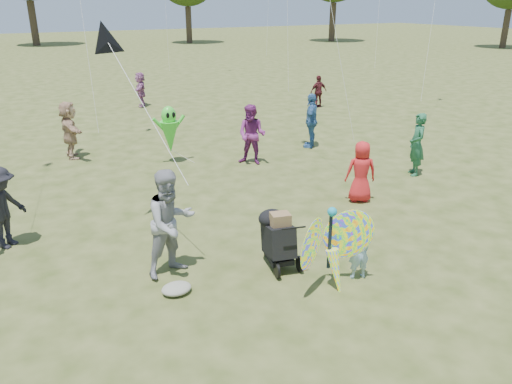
% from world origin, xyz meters
% --- Properties ---
extents(ground, '(160.00, 160.00, 0.00)m').
position_xyz_m(ground, '(0.00, 0.00, 0.00)').
color(ground, '#51592B').
rests_on(ground, ground).
extents(child_girl, '(0.44, 0.35, 1.07)m').
position_xyz_m(child_girl, '(0.69, -0.62, 0.54)').
color(child_girl, '#92B8CE').
rests_on(child_girl, ground).
extents(adult_man, '(1.10, 0.94, 1.97)m').
position_xyz_m(adult_man, '(-2.10, 1.16, 0.98)').
color(adult_man, gray).
rests_on(adult_man, ground).
extents(grey_bag, '(0.52, 0.42, 0.16)m').
position_xyz_m(grey_bag, '(-2.31, 0.49, 0.08)').
color(grey_bag, gray).
rests_on(grey_bag, ground).
extents(crowd_a, '(0.88, 0.76, 1.51)m').
position_xyz_m(crowd_a, '(3.13, 2.23, 0.76)').
color(crowd_a, red).
rests_on(crowd_a, ground).
extents(crowd_b, '(1.21, 1.20, 1.68)m').
position_xyz_m(crowd_b, '(-4.65, 3.77, 0.84)').
color(crowd_b, black).
rests_on(crowd_b, ground).
extents(crowd_c, '(1.06, 1.06, 1.81)m').
position_xyz_m(crowd_c, '(4.89, 6.84, 0.91)').
color(crowd_c, '#39669C').
rests_on(crowd_c, ground).
extents(crowd_d, '(0.58, 1.67, 1.78)m').
position_xyz_m(crowd_d, '(-2.37, 9.47, 0.89)').
color(crowd_d, tan).
rests_on(crowd_d, ground).
extents(crowd_e, '(1.09, 1.11, 1.80)m').
position_xyz_m(crowd_e, '(2.26, 6.16, 0.90)').
color(crowd_e, '#79286D').
rests_on(crowd_e, ground).
extents(crowd_f, '(0.67, 0.77, 1.77)m').
position_xyz_m(crowd_f, '(5.80, 3.02, 0.88)').
color(crowd_f, '#215939').
rests_on(crowd_f, ground).
extents(crowd_h, '(0.86, 0.38, 1.46)m').
position_xyz_m(crowd_h, '(9.05, 12.17, 0.73)').
color(crowd_h, '#511B20').
rests_on(crowd_h, ground).
extents(crowd_j, '(0.93, 1.52, 1.57)m').
position_xyz_m(crowd_j, '(1.99, 16.44, 0.78)').
color(crowd_j, '#9D5A8D').
rests_on(crowd_j, ground).
extents(jogging_stroller, '(0.66, 1.11, 1.09)m').
position_xyz_m(jogging_stroller, '(-0.33, 0.47, 0.61)').
color(jogging_stroller, black).
rests_on(jogging_stroller, ground).
extents(butterfly_kite, '(1.74, 0.75, 1.70)m').
position_xyz_m(butterfly_kite, '(0.07, -0.65, 0.74)').
color(butterfly_kite, '#FF2829').
rests_on(butterfly_kite, ground).
extents(delta_kite_rig, '(1.05, 2.71, 2.72)m').
position_xyz_m(delta_kite_rig, '(-2.29, 3.62, 3.87)').
color(delta_kite_rig, black).
rests_on(delta_kite_rig, ground).
extents(alien_kite, '(1.12, 0.69, 1.74)m').
position_xyz_m(alien_kite, '(0.17, 7.47, 0.97)').
color(alien_kite, '#3ED632').
rests_on(alien_kite, ground).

